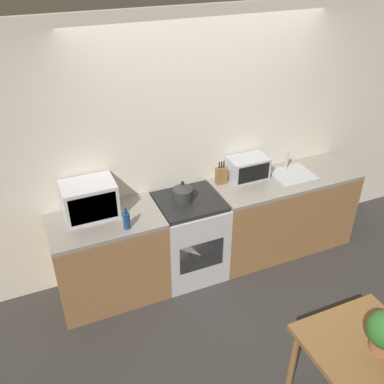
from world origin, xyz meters
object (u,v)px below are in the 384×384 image
Objects in this scene: dining_table at (364,358)px; microwave at (90,200)px; stove_range at (189,237)px; kettle at (183,192)px; bottle at (127,220)px; toaster_oven at (248,168)px.

microwave is at bearing 124.04° from dining_table.
stove_range is 4.27× the size of kettle.
microwave is 2.28× the size of bottle.
dining_table is (0.47, -1.94, 0.20)m from stove_range.
microwave reaches higher than kettle.
toaster_oven is (0.79, 0.14, 0.03)m from kettle.
stove_range is 0.94m from toaster_oven.
kettle is 0.52× the size of toaster_oven.
microwave is 0.62× the size of dining_table.
stove_range is 1.12m from microwave.
stove_range is 1.18× the size of dining_table.
toaster_oven is at bearing 9.79° from kettle.
bottle is (-0.62, -0.22, -0.01)m from kettle.
stove_range is at bearing 103.67° from dining_table.
kettle is 1.02× the size of bottle.
stove_range is at bearing 16.45° from bottle.
stove_range is 1.91× the size of microwave.
toaster_oven is at bearing 83.04° from dining_table.
bottle is (0.24, -0.32, -0.09)m from microwave.
kettle is 0.87m from microwave.
bottle is at bearing -52.73° from microwave.
kettle is at bearing 105.14° from dining_table.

